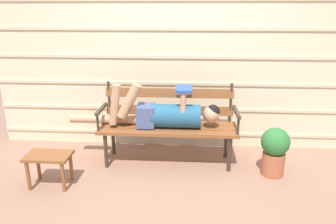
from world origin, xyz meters
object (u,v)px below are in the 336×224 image
park_bench (168,121)px  potted_plant (275,149)px  footstool (49,161)px  reclining_person (164,114)px

park_bench → potted_plant: park_bench is taller
footstool → park_bench: bearing=29.6°
reclining_person → footstool: bearing=-151.9°
park_bench → reclining_person: size_ratio=0.91×
reclining_person → footstool: 1.31m
park_bench → footstool: bearing=-150.4°
park_bench → footstool: park_bench is taller
reclining_person → footstool: (-1.12, -0.60, -0.33)m
footstool → potted_plant: potted_plant is taller
park_bench → reclining_person: 0.14m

